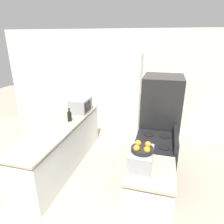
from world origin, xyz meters
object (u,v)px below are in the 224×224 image
object	(u,v)px
refrigerator	(160,122)
toaster_oven	(141,158)
stove	(154,164)
pantry_cabinet	(123,96)
fruit_bowl	(142,148)
microwave	(81,105)
wine_bottle	(69,116)

from	to	relation	value
refrigerator	toaster_oven	distance (m)	1.51
stove	pantry_cabinet	bearing A→B (deg)	116.62
pantry_cabinet	stove	distance (m)	2.18
toaster_oven	fruit_bowl	size ratio (longest dim) A/B	1.52
refrigerator	toaster_oven	xyz separation A→B (m)	(-0.18, -1.50, 0.11)
stove	toaster_oven	distance (m)	0.90
fruit_bowl	toaster_oven	bearing A→B (deg)	129.42
pantry_cabinet	toaster_oven	distance (m)	2.70
pantry_cabinet	fruit_bowl	size ratio (longest dim) A/B	7.61
refrigerator	toaster_oven	bearing A→B (deg)	-96.75
refrigerator	fruit_bowl	xyz separation A→B (m)	(-0.17, -1.51, 0.26)
refrigerator	microwave	xyz separation A→B (m)	(-1.68, 0.11, 0.15)
stove	fruit_bowl	bearing A→B (deg)	-101.18
refrigerator	pantry_cabinet	bearing A→B (deg)	131.83
refrigerator	microwave	bearing A→B (deg)	176.41
pantry_cabinet	fruit_bowl	xyz separation A→B (m)	(0.80, -2.59, 0.11)
stove	microwave	xyz separation A→B (m)	(-1.66, 0.90, 0.58)
toaster_oven	fruit_bowl	distance (m)	0.15
microwave	fruit_bowl	bearing A→B (deg)	-46.78
stove	fruit_bowl	distance (m)	1.00
stove	microwave	bearing A→B (deg)	151.44
refrigerator	wine_bottle	size ratio (longest dim) A/B	6.69
refrigerator	fruit_bowl	distance (m)	1.54
stove	wine_bottle	size ratio (longest dim) A/B	3.97
stove	refrigerator	size ratio (longest dim) A/B	0.59
stove	toaster_oven	world-z (taller)	toaster_oven
refrigerator	wine_bottle	xyz separation A→B (m)	(-1.69, -0.43, 0.10)
stove	refrigerator	bearing A→B (deg)	88.06
wine_bottle	stove	bearing A→B (deg)	-12.51
pantry_cabinet	toaster_oven	size ratio (longest dim) A/B	5.01
pantry_cabinet	stove	world-z (taller)	pantry_cabinet
stove	fruit_bowl	world-z (taller)	fruit_bowl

